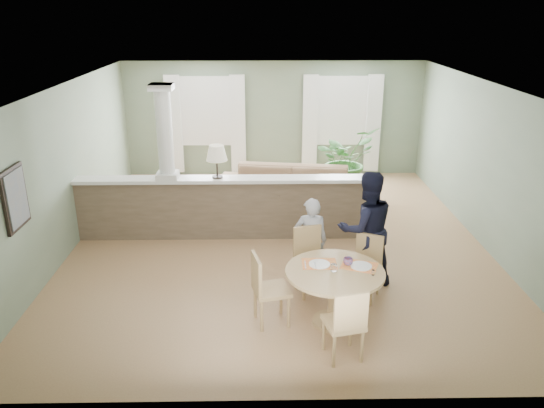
{
  "coord_description": "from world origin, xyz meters",
  "views": [
    {
      "loc": [
        -0.27,
        -8.47,
        3.87
      ],
      "look_at": [
        -0.14,
        -1.0,
        1.07
      ],
      "focal_mm": 35.0,
      "sensor_mm": 36.0,
      "label": 1
    }
  ],
  "objects_px": {
    "houseplant": "(345,160)",
    "man_person": "(366,229)",
    "dining_table": "(335,281)",
    "chair_far_boy": "(310,257)",
    "sofa": "(290,190)",
    "chair_near": "(346,322)",
    "chair_far_man": "(366,263)",
    "child_person": "(311,241)",
    "chair_side": "(266,286)"
  },
  "relations": [
    {
      "from": "sofa",
      "to": "chair_near",
      "type": "distance_m",
      "value": 4.83
    },
    {
      "from": "houseplant",
      "to": "chair_side",
      "type": "distance_m",
      "value": 5.5
    },
    {
      "from": "chair_side",
      "to": "chair_near",
      "type": "bearing_deg",
      "value": -144.97
    },
    {
      "from": "chair_side",
      "to": "sofa",
      "type": "bearing_deg",
      "value": -21.29
    },
    {
      "from": "sofa",
      "to": "chair_far_man",
      "type": "distance_m",
      "value": 3.46
    },
    {
      "from": "houseplant",
      "to": "chair_near",
      "type": "xyz_separation_m",
      "value": [
        -0.86,
        -5.99,
        -0.21
      ]
    },
    {
      "from": "chair_far_man",
      "to": "dining_table",
      "type": "bearing_deg",
      "value": -99.92
    },
    {
      "from": "sofa",
      "to": "houseplant",
      "type": "distance_m",
      "value": 1.74
    },
    {
      "from": "chair_far_boy",
      "to": "chair_far_man",
      "type": "bearing_deg",
      "value": -27.44
    },
    {
      "from": "chair_far_boy",
      "to": "chair_far_man",
      "type": "xyz_separation_m",
      "value": [
        0.78,
        -0.16,
        -0.03
      ]
    },
    {
      "from": "chair_side",
      "to": "child_person",
      "type": "distance_m",
      "value": 1.29
    },
    {
      "from": "chair_near",
      "to": "chair_side",
      "type": "height_order",
      "value": "chair_side"
    },
    {
      "from": "chair_far_boy",
      "to": "chair_near",
      "type": "relative_size",
      "value": 1.02
    },
    {
      "from": "chair_far_boy",
      "to": "man_person",
      "type": "height_order",
      "value": "man_person"
    },
    {
      "from": "chair_side",
      "to": "man_person",
      "type": "bearing_deg",
      "value": -67.97
    },
    {
      "from": "chair_far_man",
      "to": "chair_near",
      "type": "bearing_deg",
      "value": -81.26
    },
    {
      "from": "houseplant",
      "to": "chair_side",
      "type": "height_order",
      "value": "houseplant"
    },
    {
      "from": "houseplant",
      "to": "man_person",
      "type": "bearing_deg",
      "value": -94.33
    },
    {
      "from": "chair_side",
      "to": "dining_table",
      "type": "bearing_deg",
      "value": -104.47
    },
    {
      "from": "sofa",
      "to": "chair_far_boy",
      "type": "relative_size",
      "value": 3.07
    },
    {
      "from": "chair_near",
      "to": "chair_side",
      "type": "xyz_separation_m",
      "value": [
        -0.91,
        0.79,
        0.02
      ]
    },
    {
      "from": "sofa",
      "to": "dining_table",
      "type": "relative_size",
      "value": 2.33
    },
    {
      "from": "chair_side",
      "to": "houseplant",
      "type": "bearing_deg",
      "value": -32.73
    },
    {
      "from": "dining_table",
      "to": "chair_near",
      "type": "height_order",
      "value": "chair_near"
    },
    {
      "from": "dining_table",
      "to": "sofa",
      "type": "bearing_deg",
      "value": 95.07
    },
    {
      "from": "houseplant",
      "to": "chair_near",
      "type": "height_order",
      "value": "houseplant"
    },
    {
      "from": "chair_near",
      "to": "man_person",
      "type": "bearing_deg",
      "value": -120.06
    },
    {
      "from": "chair_far_man",
      "to": "child_person",
      "type": "relative_size",
      "value": 0.68
    },
    {
      "from": "dining_table",
      "to": "chair_far_boy",
      "type": "distance_m",
      "value": 0.89
    },
    {
      "from": "houseplant",
      "to": "sofa",
      "type": "bearing_deg",
      "value": -136.79
    },
    {
      "from": "houseplant",
      "to": "chair_far_boy",
      "type": "distance_m",
      "value": 4.5
    },
    {
      "from": "man_person",
      "to": "sofa",
      "type": "bearing_deg",
      "value": -83.37
    },
    {
      "from": "dining_table",
      "to": "child_person",
      "type": "xyz_separation_m",
      "value": [
        -0.21,
        1.11,
        0.06
      ]
    },
    {
      "from": "dining_table",
      "to": "chair_near",
      "type": "xyz_separation_m",
      "value": [
        0.03,
        -0.78,
        -0.09
      ]
    },
    {
      "from": "chair_side",
      "to": "man_person",
      "type": "relative_size",
      "value": 0.56
    },
    {
      "from": "man_person",
      "to": "chair_near",
      "type": "bearing_deg",
      "value": 62.64
    },
    {
      "from": "chair_far_man",
      "to": "man_person",
      "type": "height_order",
      "value": "man_person"
    },
    {
      "from": "chair_far_man",
      "to": "child_person",
      "type": "distance_m",
      "value": 0.87
    },
    {
      "from": "houseplant",
      "to": "chair_side",
      "type": "xyz_separation_m",
      "value": [
        -1.77,
        -5.2,
        -0.19
      ]
    },
    {
      "from": "sofa",
      "to": "dining_table",
      "type": "distance_m",
      "value": 4.05
    },
    {
      "from": "chair_far_man",
      "to": "chair_side",
      "type": "height_order",
      "value": "chair_side"
    },
    {
      "from": "chair_near",
      "to": "child_person",
      "type": "xyz_separation_m",
      "value": [
        -0.24,
        1.89,
        0.15
      ]
    },
    {
      "from": "sofa",
      "to": "dining_table",
      "type": "bearing_deg",
      "value": -76.49
    },
    {
      "from": "chair_near",
      "to": "child_person",
      "type": "bearing_deg",
      "value": -96.26
    },
    {
      "from": "dining_table",
      "to": "child_person",
      "type": "height_order",
      "value": "child_person"
    },
    {
      "from": "chair_far_man",
      "to": "child_person",
      "type": "xyz_separation_m",
      "value": [
        -0.75,
        0.41,
        0.16
      ]
    },
    {
      "from": "chair_far_man",
      "to": "child_person",
      "type": "height_order",
      "value": "child_person"
    },
    {
      "from": "chair_near",
      "to": "chair_side",
      "type": "relative_size",
      "value": 0.96
    },
    {
      "from": "dining_table",
      "to": "chair_near",
      "type": "relative_size",
      "value": 1.35
    },
    {
      "from": "chair_far_boy",
      "to": "child_person",
      "type": "bearing_deg",
      "value": 66.57
    }
  ]
}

